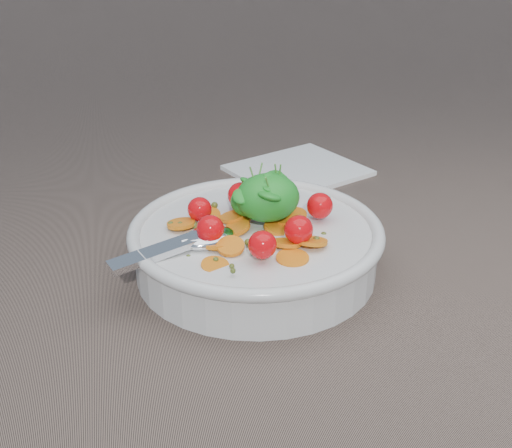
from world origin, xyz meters
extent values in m
plane|color=#796456|center=(0.00, 0.00, 0.00)|extent=(6.00, 6.00, 0.00)
cylinder|color=silver|center=(-0.03, -0.02, 0.02)|extent=(0.22, 0.22, 0.04)
torus|color=silver|center=(-0.03, -0.02, 0.04)|extent=(0.24, 0.24, 0.01)
cylinder|color=silver|center=(-0.03, -0.02, 0.00)|extent=(0.11, 0.11, 0.01)
cylinder|color=brown|center=(-0.03, -0.02, 0.02)|extent=(0.20, 0.20, 0.03)
cylinder|color=orange|center=(-0.07, 0.02, 0.05)|extent=(0.04, 0.04, 0.01)
cylinder|color=orange|center=(-0.04, 0.00, 0.05)|extent=(0.03, 0.03, 0.01)
cylinder|color=orange|center=(0.02, -0.01, 0.04)|extent=(0.03, 0.03, 0.01)
cylinder|color=orange|center=(-0.01, -0.08, 0.04)|extent=(0.03, 0.03, 0.01)
cylinder|color=orange|center=(-0.09, 0.00, 0.05)|extent=(0.04, 0.04, 0.01)
cylinder|color=orange|center=(-0.06, -0.06, 0.05)|extent=(0.03, 0.03, 0.01)
cylinder|color=orange|center=(0.01, -0.06, 0.05)|extent=(0.03, 0.03, 0.01)
cylinder|color=orange|center=(-0.05, 0.01, 0.04)|extent=(0.03, 0.03, 0.01)
cylinder|color=orange|center=(-0.07, -0.08, 0.04)|extent=(0.03, 0.03, 0.01)
cylinder|color=orange|center=(-0.01, -0.06, 0.05)|extent=(0.03, 0.03, 0.01)
cylinder|color=orange|center=(0.01, -0.01, 0.05)|extent=(0.03, 0.03, 0.01)
cylinder|color=orange|center=(0.01, -0.01, 0.05)|extent=(0.03, 0.03, 0.01)
cylinder|color=orange|center=(-0.04, -0.02, 0.05)|extent=(0.04, 0.04, 0.01)
cylinder|color=orange|center=(-0.04, 0.00, 0.05)|extent=(0.03, 0.03, 0.01)
cylinder|color=orange|center=(-0.07, -0.05, 0.05)|extent=(0.03, 0.03, 0.01)
cylinder|color=orange|center=(-0.01, -0.02, 0.04)|extent=(0.03, 0.03, 0.02)
sphere|color=#47521B|center=(-0.04, -0.05, 0.05)|extent=(0.01, 0.01, 0.01)
sphere|color=#47521B|center=(-0.06, -0.08, 0.04)|extent=(0.00, 0.00, 0.00)
sphere|color=#47521B|center=(-0.07, -0.07, 0.05)|extent=(0.00, 0.00, 0.00)
sphere|color=#47521B|center=(-0.03, 0.03, 0.05)|extent=(0.01, 0.01, 0.01)
sphere|color=#47521B|center=(-0.08, -0.01, 0.05)|extent=(0.01, 0.01, 0.01)
sphere|color=#47521B|center=(-0.03, 0.02, 0.05)|extent=(0.00, 0.00, 0.00)
sphere|color=#47521B|center=(-0.04, -0.07, 0.04)|extent=(0.01, 0.01, 0.01)
sphere|color=#47521B|center=(0.02, -0.06, 0.05)|extent=(0.01, 0.01, 0.01)
sphere|color=#47521B|center=(-0.01, 0.03, 0.05)|extent=(0.00, 0.00, 0.00)
sphere|color=#47521B|center=(-0.06, 0.03, 0.05)|extent=(0.01, 0.01, 0.01)
sphere|color=#47521B|center=(-0.04, 0.02, 0.04)|extent=(0.01, 0.01, 0.01)
sphere|color=#47521B|center=(0.03, -0.04, 0.04)|extent=(0.01, 0.01, 0.01)
sphere|color=#47521B|center=(-0.06, -0.10, 0.05)|extent=(0.00, 0.00, 0.00)
sphere|color=#47521B|center=(-0.09, 0.00, 0.05)|extent=(0.01, 0.01, 0.01)
sphere|color=#47521B|center=(0.01, 0.05, 0.04)|extent=(0.01, 0.01, 0.01)
sphere|color=#47521B|center=(-0.10, 0.00, 0.05)|extent=(0.01, 0.01, 0.01)
sphere|color=#47521B|center=(-0.09, -0.06, 0.04)|extent=(0.00, 0.00, 0.00)
sphere|color=#47521B|center=(-0.07, 0.00, 0.04)|extent=(0.01, 0.01, 0.01)
sphere|color=#47521B|center=(-0.03, -0.05, 0.05)|extent=(0.00, 0.00, 0.00)
sphere|color=#47521B|center=(0.01, 0.02, 0.05)|extent=(0.00, 0.00, 0.00)
sphere|color=red|center=(0.04, -0.02, 0.06)|extent=(0.02, 0.02, 0.02)
sphere|color=red|center=(0.01, 0.01, 0.06)|extent=(0.02, 0.02, 0.02)
sphere|color=red|center=(-0.03, 0.02, 0.06)|extent=(0.03, 0.03, 0.03)
sphere|color=red|center=(-0.07, 0.00, 0.06)|extent=(0.02, 0.02, 0.02)
sphere|color=red|center=(-0.07, -0.04, 0.06)|extent=(0.02, 0.02, 0.02)
sphere|color=red|center=(-0.03, -0.08, 0.06)|extent=(0.02, 0.02, 0.02)
sphere|color=red|center=(0.00, -0.06, 0.06)|extent=(0.03, 0.03, 0.03)
ellipsoid|color=green|center=(-0.01, -0.01, 0.07)|extent=(0.06, 0.05, 0.04)
ellipsoid|color=green|center=(-0.03, 0.00, 0.06)|extent=(0.03, 0.03, 0.03)
ellipsoid|color=green|center=(-0.01, -0.01, 0.08)|extent=(0.02, 0.03, 0.02)
ellipsoid|color=green|center=(-0.01, -0.01, 0.08)|extent=(0.03, 0.02, 0.03)
ellipsoid|color=green|center=(-0.02, -0.02, 0.08)|extent=(0.03, 0.03, 0.02)
ellipsoid|color=green|center=(-0.01, -0.03, 0.08)|extent=(0.02, 0.02, 0.01)
ellipsoid|color=green|center=(-0.01, -0.01, 0.09)|extent=(0.02, 0.02, 0.01)
ellipsoid|color=green|center=(-0.03, 0.02, 0.08)|extent=(0.02, 0.02, 0.01)
ellipsoid|color=green|center=(0.00, 0.00, 0.09)|extent=(0.02, 0.02, 0.01)
ellipsoid|color=green|center=(-0.02, 0.00, 0.07)|extent=(0.02, 0.02, 0.01)
ellipsoid|color=green|center=(-0.01, -0.01, 0.07)|extent=(0.01, 0.02, 0.01)
ellipsoid|color=green|center=(-0.01, -0.01, 0.08)|extent=(0.02, 0.03, 0.02)
ellipsoid|color=green|center=(0.00, -0.01, 0.09)|extent=(0.02, 0.03, 0.01)
ellipsoid|color=green|center=(-0.02, -0.03, 0.08)|extent=(0.03, 0.03, 0.02)
ellipsoid|color=green|center=(-0.04, -0.02, 0.08)|extent=(0.02, 0.02, 0.02)
ellipsoid|color=green|center=(0.00, 0.00, 0.08)|extent=(0.03, 0.02, 0.02)
ellipsoid|color=green|center=(-0.01, -0.01, 0.08)|extent=(0.01, 0.01, 0.01)
ellipsoid|color=green|center=(-0.03, -0.02, 0.07)|extent=(0.03, 0.03, 0.02)
ellipsoid|color=green|center=(-0.02, -0.01, 0.08)|extent=(0.03, 0.03, 0.02)
ellipsoid|color=green|center=(-0.02, -0.02, 0.07)|extent=(0.02, 0.02, 0.01)
ellipsoid|color=green|center=(-0.01, -0.01, 0.08)|extent=(0.02, 0.02, 0.02)
ellipsoid|color=green|center=(-0.02, -0.02, 0.07)|extent=(0.03, 0.03, 0.03)
cylinder|color=#4C8C33|center=(-0.02, -0.01, 0.08)|extent=(0.01, 0.01, 0.04)
cylinder|color=#4C8C33|center=(-0.01, -0.02, 0.08)|extent=(0.01, 0.01, 0.04)
cylinder|color=#4C8C33|center=(0.00, 0.00, 0.08)|extent=(0.00, 0.01, 0.04)
cylinder|color=#4C8C33|center=(0.00, 0.00, 0.08)|extent=(0.01, 0.01, 0.04)
cylinder|color=#4C8C33|center=(-0.02, 0.00, 0.08)|extent=(0.01, 0.01, 0.04)
ellipsoid|color=silver|center=(-0.07, -0.04, 0.05)|extent=(0.06, 0.05, 0.02)
cube|color=silver|center=(-0.11, -0.05, 0.05)|extent=(0.10, 0.05, 0.01)
cylinder|color=silver|center=(-0.09, -0.04, 0.05)|extent=(0.02, 0.01, 0.01)
cube|color=white|center=(0.08, 0.21, 0.00)|extent=(0.19, 0.18, 0.01)
camera|label=1|loc=(-0.14, -0.53, 0.31)|focal=45.00mm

